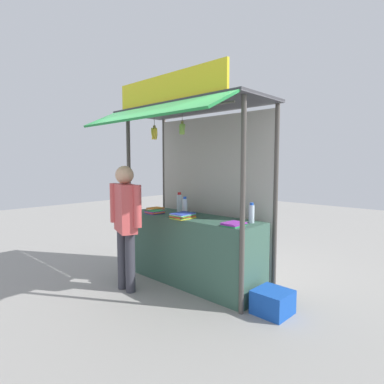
{
  "coord_description": "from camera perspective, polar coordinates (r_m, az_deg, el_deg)",
  "views": [
    {
      "loc": [
        3.1,
        -3.3,
        1.74
      ],
      "look_at": [
        0.0,
        0.0,
        1.33
      ],
      "focal_mm": 29.8,
      "sensor_mm": 36.0,
      "label": 1
    }
  ],
  "objects": [
    {
      "name": "banana_bunch_rightmost",
      "position": [
        4.5,
        -6.75,
        10.38
      ],
      "size": [
        0.1,
        0.1,
        0.34
      ],
      "color": "#332D23"
    },
    {
      "name": "plastic_crate",
      "position": [
        4.02,
        14.23,
        -18.54
      ],
      "size": [
        0.4,
        0.4,
        0.27
      ],
      "primitive_type": "cube",
      "rotation": [
        0.0,
        0.0,
        -0.02
      ],
      "color": "#194CB2",
      "rests_on": "ground"
    },
    {
      "name": "magazine_stack_left",
      "position": [
        4.86,
        -6.66,
        -3.59
      ],
      "size": [
        0.24,
        0.26,
        0.04
      ],
      "color": "blue",
      "rests_on": "stall_counter"
    },
    {
      "name": "magazine_stack_far_right",
      "position": [
        4.42,
        -1.67,
        -4.26
      ],
      "size": [
        0.26,
        0.33,
        0.07
      ],
      "color": "yellow",
      "rests_on": "stall_counter"
    },
    {
      "name": "water_bottle_front_right",
      "position": [
        4.98,
        -2.27,
        -1.93
      ],
      "size": [
        0.09,
        0.09,
        0.31
      ],
      "color": "silver",
      "rests_on": "stall_counter"
    },
    {
      "name": "magazine_stack_rear_center",
      "position": [
        5.18,
        -6.59,
        -3.05
      ],
      "size": [
        0.23,
        0.24,
        0.04
      ],
      "color": "red",
      "rests_on": "stall_counter"
    },
    {
      "name": "water_bottle_back_left",
      "position": [
        4.14,
        10.61,
        -3.79
      ],
      "size": [
        0.07,
        0.07,
        0.26
      ],
      "color": "silver",
      "rests_on": "stall_counter"
    },
    {
      "name": "vendor_person",
      "position": [
        4.4,
        -11.84,
        -4.26
      ],
      "size": [
        0.65,
        0.37,
        1.71
      ],
      "rotation": [
        0.0,
        0.0,
        2.77
      ],
      "color": "#383842",
      "rests_on": "ground"
    },
    {
      "name": "magazine_stack_front_left",
      "position": [
        3.93,
        7.49,
        -5.72
      ],
      "size": [
        0.23,
        0.29,
        0.04
      ],
      "color": "green",
      "rests_on": "stall_counter"
    },
    {
      "name": "stall_counter",
      "position": [
        4.7,
        0.0,
        -10.27
      ],
      "size": [
        2.16,
        0.63,
        0.98
      ],
      "primitive_type": "cube",
      "color": "#385B4C",
      "rests_on": "ground"
    },
    {
      "name": "stall_structure",
      "position": [
        4.61,
        1.01,
        5.01
      ],
      "size": [
        2.36,
        1.49,
        2.88
      ],
      "color": "#4C4742",
      "rests_on": "ground"
    },
    {
      "name": "banana_bunch_inner_left",
      "position": [
        4.1,
        -1.77,
        11.23
      ],
      "size": [
        0.09,
        0.09,
        0.3
      ],
      "color": "#332D23"
    },
    {
      "name": "water_bottle_center",
      "position": [
        4.7,
        -1.29,
        -2.57
      ],
      "size": [
        0.08,
        0.08,
        0.27
      ],
      "color": "silver",
      "rests_on": "stall_counter"
    },
    {
      "name": "ground_plane",
      "position": [
        4.85,
        0.0,
        -15.86
      ],
      "size": [
        20.0,
        20.0,
        0.0
      ],
      "primitive_type": "plane",
      "color": "gray"
    }
  ]
}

